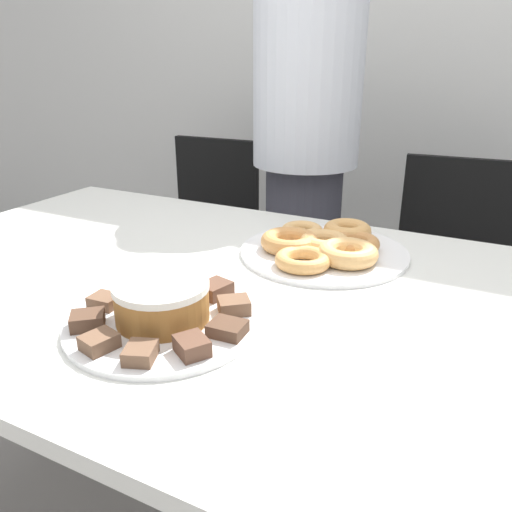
% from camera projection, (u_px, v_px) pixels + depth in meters
% --- Properties ---
extents(wall_back, '(8.00, 0.05, 2.60)m').
position_uv_depth(wall_back, '(420.00, 32.00, 2.11)').
color(wall_back, silver).
rests_on(wall_back, ground_plane).
extents(table, '(1.75, 0.97, 0.78)m').
position_uv_depth(table, '(247.00, 323.00, 1.01)').
color(table, silver).
rests_on(table, ground_plane).
extents(person_standing, '(0.36, 0.36, 1.73)m').
position_uv_depth(person_standing, '(306.00, 147.00, 1.69)').
color(person_standing, '#383842').
rests_on(person_standing, ground_plane).
extents(office_chair_left, '(0.45, 0.45, 0.88)m').
position_uv_depth(office_chair_left, '(202.00, 251.00, 2.18)').
color(office_chair_left, black).
rests_on(office_chair_left, ground_plane).
extents(office_chair_right, '(0.47, 0.47, 0.88)m').
position_uv_depth(office_chair_right, '(445.00, 297.00, 1.76)').
color(office_chair_right, black).
rests_on(office_chair_right, ground_plane).
extents(plate_cake, '(0.33, 0.33, 0.01)m').
position_uv_depth(plate_cake, '(164.00, 322.00, 0.84)').
color(plate_cake, white).
rests_on(plate_cake, table).
extents(plate_donuts, '(0.38, 0.38, 0.01)m').
position_uv_depth(plate_donuts, '(324.00, 252.00, 1.14)').
color(plate_donuts, white).
rests_on(plate_donuts, table).
extents(frosted_cake, '(0.16, 0.16, 0.07)m').
position_uv_depth(frosted_cake, '(162.00, 301.00, 0.82)').
color(frosted_cake, '#9E662D').
rests_on(frosted_cake, plate_cake).
extents(lamington_0, '(0.06, 0.06, 0.02)m').
position_uv_depth(lamington_0, '(140.00, 353.00, 0.72)').
color(lamington_0, brown).
rests_on(lamington_0, plate_cake).
extents(lamington_1, '(0.07, 0.06, 0.03)m').
position_uv_depth(lamington_1, '(192.00, 346.00, 0.74)').
color(lamington_1, brown).
rests_on(lamington_1, plate_cake).
extents(lamington_2, '(0.06, 0.05, 0.02)m').
position_uv_depth(lamington_2, '(227.00, 328.00, 0.79)').
color(lamington_2, '#513828').
rests_on(lamington_2, plate_cake).
extents(lamington_3, '(0.07, 0.07, 0.03)m').
position_uv_depth(lamington_3, '(234.00, 306.00, 0.86)').
color(lamington_3, brown).
rests_on(lamington_3, plate_cake).
extents(lamington_4, '(0.06, 0.07, 0.03)m').
position_uv_depth(lamington_4, '(215.00, 289.00, 0.92)').
color(lamington_4, brown).
rests_on(lamington_4, plate_cake).
extents(lamington_5, '(0.05, 0.05, 0.02)m').
position_uv_depth(lamington_5, '(180.00, 283.00, 0.94)').
color(lamington_5, brown).
rests_on(lamington_5, plate_cake).
extents(lamington_6, '(0.07, 0.07, 0.03)m').
position_uv_depth(lamington_6, '(140.00, 286.00, 0.93)').
color(lamington_6, brown).
rests_on(lamington_6, plate_cake).
extents(lamington_7, '(0.05, 0.04, 0.02)m').
position_uv_depth(lamington_7, '(105.00, 301.00, 0.88)').
color(lamington_7, brown).
rests_on(lamington_7, plate_cake).
extents(lamington_8, '(0.07, 0.07, 0.03)m').
position_uv_depth(lamington_8, '(88.00, 320.00, 0.81)').
color(lamington_8, '#513828').
rests_on(lamington_8, plate_cake).
extents(lamington_9, '(0.05, 0.06, 0.02)m').
position_uv_depth(lamington_9, '(99.00, 342.00, 0.75)').
color(lamington_9, brown).
rests_on(lamington_9, plate_cake).
extents(donut_0, '(0.11, 0.11, 0.04)m').
position_uv_depth(donut_0, '(324.00, 242.00, 1.13)').
color(donut_0, '#E5AD66').
rests_on(donut_0, plate_donuts).
extents(donut_1, '(0.10, 0.10, 0.03)m').
position_uv_depth(donut_1, '(302.00, 231.00, 1.22)').
color(donut_1, '#E5AD66').
rests_on(donut_1, plate_donuts).
extents(donut_2, '(0.13, 0.13, 0.04)m').
position_uv_depth(donut_2, '(290.00, 241.00, 1.14)').
color(donut_2, '#D18E4C').
rests_on(donut_2, plate_donuts).
extents(donut_3, '(0.12, 0.12, 0.03)m').
position_uv_depth(donut_3, '(303.00, 260.00, 1.04)').
color(donut_3, tan).
rests_on(donut_3, plate_donuts).
extents(donut_4, '(0.13, 0.13, 0.04)m').
position_uv_depth(donut_4, '(348.00, 253.00, 1.07)').
color(donut_4, '#E5AD66').
rests_on(donut_4, plate_donuts).
extents(donut_5, '(0.11, 0.11, 0.03)m').
position_uv_depth(donut_5, '(355.00, 243.00, 1.13)').
color(donut_5, '#C68447').
rests_on(donut_5, plate_donuts).
extents(donut_6, '(0.12, 0.12, 0.04)m').
position_uv_depth(donut_6, '(347.00, 231.00, 1.21)').
color(donut_6, tan).
rests_on(donut_6, plate_donuts).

